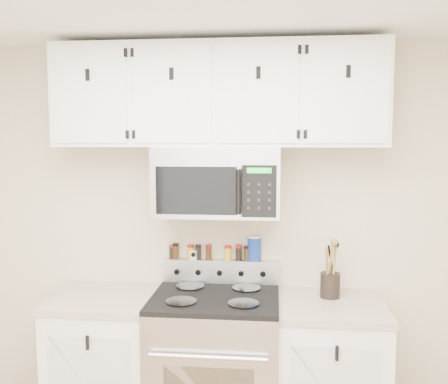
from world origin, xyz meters
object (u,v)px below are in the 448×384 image
Objects in this scene: microwave at (218,181)px; utensil_crock at (330,283)px; range at (215,369)px; salt_canister at (254,248)px.

microwave is 0.93m from utensil_crock.
microwave is at bearing 179.83° from utensil_crock.
microwave is (0.00, 0.13, 1.14)m from range.
salt_canister is at bearing 161.58° from utensil_crock.
microwave is 0.52m from salt_canister.
range is 3.13× the size of utensil_crock.
salt_canister is at bearing 35.23° from microwave.
range is at bearing -169.80° from utensil_crock.
microwave reaches higher than range.
utensil_crock reaches higher than salt_canister.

